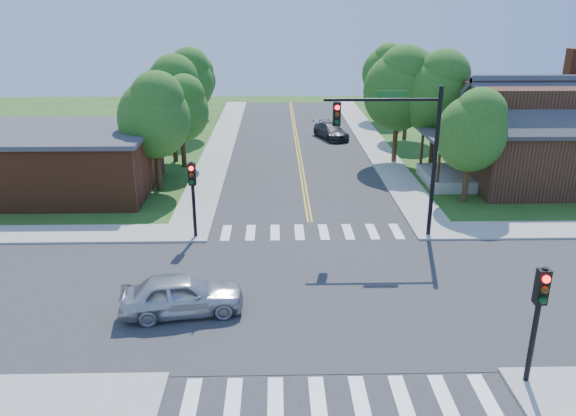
{
  "coord_description": "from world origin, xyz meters",
  "views": [
    {
      "loc": [
        -1.74,
        -19.27,
        10.57
      ],
      "look_at": [
        -1.22,
        3.75,
        2.2
      ],
      "focal_mm": 35.0,
      "sensor_mm": 36.0,
      "label": 1
    }
  ],
  "objects_px": {
    "signal_pole_nw": "(193,186)",
    "house_ne": "(550,130)",
    "signal_pole_se": "(539,305)",
    "car_dgrey": "(331,131)",
    "car_silver": "(182,295)",
    "signal_mast_ne": "(400,138)"
  },
  "relations": [
    {
      "from": "signal_pole_nw",
      "to": "house_ne",
      "type": "bearing_deg",
      "value": 22.69
    },
    {
      "from": "signal_pole_nw",
      "to": "house_ne",
      "type": "relative_size",
      "value": 0.29
    },
    {
      "from": "signal_pole_se",
      "to": "car_dgrey",
      "type": "distance_m",
      "value": 32.45
    },
    {
      "from": "signal_pole_nw",
      "to": "house_ne",
      "type": "height_order",
      "value": "house_ne"
    },
    {
      "from": "signal_pole_nw",
      "to": "car_silver",
      "type": "relative_size",
      "value": 0.83
    },
    {
      "from": "house_ne",
      "to": "car_silver",
      "type": "xyz_separation_m",
      "value": [
        -20.25,
        -15.58,
        -2.58
      ]
    },
    {
      "from": "signal_pole_se",
      "to": "car_silver",
      "type": "bearing_deg",
      "value": 158.27
    },
    {
      "from": "signal_pole_nw",
      "to": "car_dgrey",
      "type": "distance_m",
      "value": 22.8
    },
    {
      "from": "car_silver",
      "to": "signal_pole_nw",
      "type": "bearing_deg",
      "value": -4.69
    },
    {
      "from": "signal_mast_ne",
      "to": "car_silver",
      "type": "height_order",
      "value": "signal_mast_ne"
    },
    {
      "from": "signal_pole_nw",
      "to": "car_silver",
      "type": "xyz_separation_m",
      "value": [
        0.46,
        -6.92,
        -1.91
      ]
    },
    {
      "from": "signal_mast_ne",
      "to": "car_dgrey",
      "type": "distance_m",
      "value": 21.51
    },
    {
      "from": "signal_mast_ne",
      "to": "signal_pole_se",
      "type": "relative_size",
      "value": 1.89
    },
    {
      "from": "signal_mast_ne",
      "to": "signal_pole_nw",
      "type": "height_order",
      "value": "signal_mast_ne"
    },
    {
      "from": "signal_mast_ne",
      "to": "signal_pole_nw",
      "type": "bearing_deg",
      "value": -179.93
    },
    {
      "from": "signal_pole_nw",
      "to": "car_silver",
      "type": "height_order",
      "value": "signal_pole_nw"
    },
    {
      "from": "house_ne",
      "to": "signal_pole_nw",
      "type": "bearing_deg",
      "value": -157.31
    },
    {
      "from": "signal_pole_se",
      "to": "house_ne",
      "type": "height_order",
      "value": "house_ne"
    },
    {
      "from": "car_silver",
      "to": "house_ne",
      "type": "bearing_deg",
      "value": -60.92
    },
    {
      "from": "signal_pole_se",
      "to": "house_ne",
      "type": "distance_m",
      "value": 22.03
    },
    {
      "from": "car_silver",
      "to": "car_dgrey",
      "type": "xyz_separation_m",
      "value": [
        8.02,
        27.99,
        -0.12
      ]
    },
    {
      "from": "car_dgrey",
      "to": "signal_pole_se",
      "type": "bearing_deg",
      "value": -104.78
    }
  ]
}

